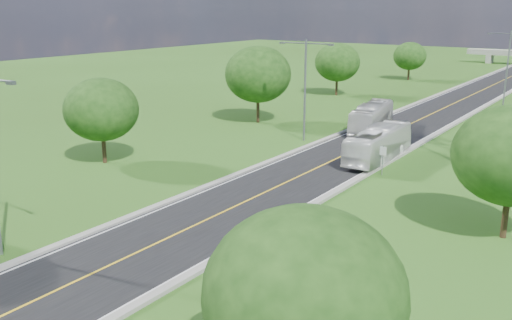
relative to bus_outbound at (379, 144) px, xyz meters
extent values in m
plane|color=#2D5116|center=(-3.15, 17.98, -1.51)|extent=(260.00, 260.00, 0.00)
cube|color=black|center=(-3.15, 23.98, -1.48)|extent=(8.00, 150.00, 0.06)
cube|color=gray|center=(-7.40, 23.98, -1.40)|extent=(0.50, 150.00, 0.22)
cube|color=gray|center=(1.10, 23.98, -1.40)|extent=(0.50, 150.00, 0.22)
cylinder|color=slate|center=(2.05, -4.02, -0.31)|extent=(0.08, 0.08, 2.40)
cube|color=white|center=(2.05, -4.05, 0.49)|extent=(0.55, 0.04, 0.70)
cube|color=gray|center=(-13.15, 97.98, -0.51)|extent=(1.20, 3.00, 2.00)
cube|color=slate|center=(-6.45, -30.02, 8.04)|extent=(0.50, 0.25, 0.18)
cylinder|color=slate|center=(-9.15, 2.98, 3.49)|extent=(0.22, 0.22, 10.00)
cylinder|color=slate|center=(-10.55, 2.98, 8.09)|extent=(2.80, 0.12, 0.12)
cylinder|color=slate|center=(-7.75, 2.98, 8.09)|extent=(2.80, 0.12, 0.12)
cube|color=slate|center=(-11.85, 2.98, 8.04)|extent=(0.50, 0.25, 0.18)
cube|color=slate|center=(-6.45, 2.98, 8.04)|extent=(0.50, 0.25, 0.18)
cylinder|color=slate|center=(2.85, 35.98, 3.49)|extent=(0.22, 0.22, 10.00)
cylinder|color=slate|center=(1.45, 35.98, 8.09)|extent=(2.80, 0.12, 0.12)
cube|color=slate|center=(0.15, 35.98, 8.04)|extent=(0.50, 0.25, 0.18)
cylinder|color=black|center=(-19.15, -14.02, -0.16)|extent=(0.36, 0.36, 2.70)
ellipsoid|color=#173A0F|center=(-19.15, -14.02, 3.14)|extent=(6.30, 6.30, 5.36)
cylinder|color=black|center=(-18.15, 7.98, 0.11)|extent=(0.36, 0.36, 3.24)
ellipsoid|color=#173A0F|center=(-18.15, 7.98, 4.07)|extent=(7.56, 7.56, 6.43)
cylinder|color=black|center=(-20.15, 31.98, -0.07)|extent=(0.36, 0.36, 2.88)
ellipsoid|color=#173A0F|center=(-20.15, 31.98, 3.45)|extent=(6.72, 6.72, 5.71)
cylinder|color=black|center=(-17.65, 55.98, -0.25)|extent=(0.36, 0.36, 2.52)
ellipsoid|color=#173A0F|center=(-17.65, 55.98, 2.83)|extent=(5.88, 5.88, 5.00)
ellipsoid|color=#173A0F|center=(10.85, -32.02, 3.14)|extent=(6.30, 6.30, 5.36)
cylinder|color=black|center=(12.85, -12.02, -0.07)|extent=(0.36, 0.36, 2.88)
imported|color=silver|center=(0.00, 0.00, 0.00)|extent=(2.78, 10.51, 2.91)
imported|color=silver|center=(-5.43, 11.09, 0.01)|extent=(4.23, 10.77, 2.92)
camera|label=1|loc=(18.49, -45.73, 11.56)|focal=40.00mm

